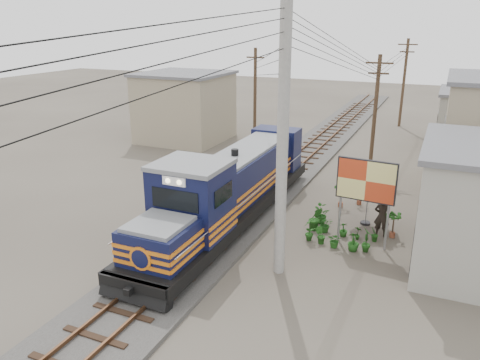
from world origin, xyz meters
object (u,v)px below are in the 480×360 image
at_px(locomotive, 230,190).
at_px(billboard, 366,183).
at_px(vendor, 382,216).
at_px(market_umbrella, 369,179).

xyz_separation_m(locomotive, billboard, (5.89, 0.22, 1.08)).
bearing_deg(vendor, market_umbrella, -49.86).
xyz_separation_m(locomotive, market_umbrella, (5.71, 2.42, 0.53)).
height_order(billboard, vendor, billboard).
distance_m(billboard, vendor, 2.25).
height_order(locomotive, market_umbrella, locomotive).
xyz_separation_m(locomotive, vendor, (6.51, 1.40, -0.72)).
xyz_separation_m(billboard, vendor, (0.62, 1.19, -1.81)).
distance_m(market_umbrella, vendor, 1.80).
distance_m(billboard, market_umbrella, 2.28).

